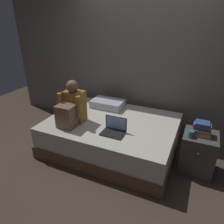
# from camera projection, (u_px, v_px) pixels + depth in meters

# --- Properties ---
(ground_plane) EXTENTS (8.00, 8.00, 0.00)m
(ground_plane) POSITION_uv_depth(u_px,v_px,m) (116.00, 161.00, 3.16)
(ground_plane) COLOR #47382D
(wall_back) EXTENTS (5.60, 0.10, 2.70)m
(wall_back) POSITION_uv_depth(u_px,v_px,m) (144.00, 58.00, 3.58)
(wall_back) COLOR slate
(wall_back) RESTS_ON ground_plane
(bed) EXTENTS (2.00, 1.50, 0.52)m
(bed) POSITION_uv_depth(u_px,v_px,m) (112.00, 135.00, 3.38)
(bed) COLOR brown
(bed) RESTS_ON ground_plane
(nightstand) EXTENTS (0.44, 0.46, 0.57)m
(nightstand) POSITION_uv_depth(u_px,v_px,m) (198.00, 153.00, 2.89)
(nightstand) COLOR #474442
(nightstand) RESTS_ON ground_plane
(person_sitting) EXTENTS (0.39, 0.44, 0.66)m
(person_sitting) POSITION_uv_depth(u_px,v_px,m) (72.00, 108.00, 3.11)
(person_sitting) COLOR olive
(person_sitting) RESTS_ON bed
(laptop) EXTENTS (0.32, 0.23, 0.22)m
(laptop) POSITION_uv_depth(u_px,v_px,m) (114.00, 129.00, 2.91)
(laptop) COLOR black
(laptop) RESTS_ON bed
(pillow) EXTENTS (0.56, 0.36, 0.13)m
(pillow) POSITION_uv_depth(u_px,v_px,m) (108.00, 104.00, 3.72)
(pillow) COLOR silver
(pillow) RESTS_ON bed
(book_stack) EXTENTS (0.23, 0.18, 0.18)m
(book_stack) POSITION_uv_depth(u_px,v_px,m) (202.00, 129.00, 2.73)
(book_stack) COLOR beige
(book_stack) RESTS_ON nightstand
(mug) EXTENTS (0.08, 0.08, 0.09)m
(mug) POSITION_uv_depth(u_px,v_px,m) (191.00, 134.00, 2.70)
(mug) COLOR teal
(mug) RESTS_ON nightstand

